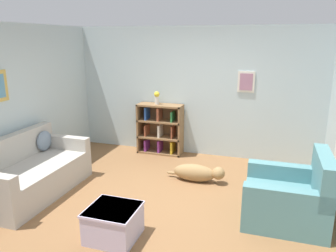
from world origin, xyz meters
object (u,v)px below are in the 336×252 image
Objects in this scene: vase at (157,97)px; coffee_table at (113,222)px; bookshelf at (161,129)px; recliner_chair at (290,198)px; couch at (30,174)px; dog at (198,173)px.

coffee_table is at bearing -80.20° from vase.
coffee_table is at bearing -81.48° from bookshelf.
vase is (-2.57, 2.01, 0.87)m from recliner_chair.
coffee_table is (-2.04, -1.08, -0.11)m from recliner_chair.
recliner_chair is 1.72× the size of coffee_table.
couch is 7.10× the size of vase.
vase reaches higher than couch.
couch is 2.69m from dog.
couch is at bearing -118.51° from bookshelf.
dog is at bearing -48.21° from bookshelf.
recliner_chair is (3.82, 0.38, -0.00)m from couch.
couch reaches higher than coffee_table.
vase is (-0.53, 3.09, 0.98)m from coffee_table.
vase is at bearing 62.49° from couch.
recliner_chair is (2.51, -2.03, -0.19)m from bookshelf.
coffee_table is 0.59× the size of dog.
couch is at bearing 158.73° from coffee_table.
recliner_chair reaches higher than couch.
vase is (1.25, 2.39, 0.87)m from couch.
bookshelf is at bearing 61.49° from couch.
couch is at bearing -117.51° from vase.
vase is at bearing 134.10° from dog.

